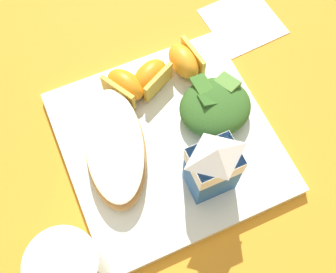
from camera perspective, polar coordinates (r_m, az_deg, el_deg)
name	(u,v)px	position (r m, az deg, el deg)	size (l,w,h in m)	color
ground	(168,144)	(0.58, 0.00, -1.07)	(3.00, 3.00, 0.00)	orange
white_plate	(168,142)	(0.57, 0.00, -0.75)	(0.28, 0.28, 0.02)	white
cheesy_pizza_bread	(115,147)	(0.54, -7.38, -1.51)	(0.12, 0.18, 0.04)	tan
green_salad_pile	(215,107)	(0.56, 6.60, 4.17)	(0.10, 0.09, 0.05)	#336023
milk_carton	(213,166)	(0.49, 6.30, -4.08)	(0.06, 0.05, 0.11)	#23569E
orange_wedge_front	(185,61)	(0.60, 2.33, 10.52)	(0.04, 0.06, 0.04)	orange
orange_wedge_middle	(151,77)	(0.59, -2.43, 8.32)	(0.07, 0.06, 0.04)	orange
orange_wedge_rear	(125,86)	(0.58, -6.05, 7.06)	(0.06, 0.07, 0.04)	orange
paper_napkin	(243,21)	(0.70, 10.36, 15.56)	(0.11, 0.11, 0.00)	white
drinking_clear_cup	(72,270)	(0.49, -13.30, -17.65)	(0.08, 0.08, 0.11)	silver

